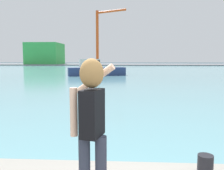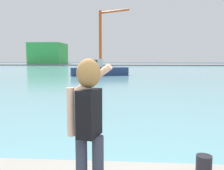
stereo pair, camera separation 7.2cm
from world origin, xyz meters
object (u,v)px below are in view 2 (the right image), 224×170
at_px(boat_moored, 98,70).
at_px(harbor_bollard, 204,167).
at_px(warehouse_left, 49,54).
at_px(person_photographer, 89,116).
at_px(port_crane, 103,32).

bearing_deg(boat_moored, harbor_bollard, -96.23).
bearing_deg(warehouse_left, person_photographer, -70.95).
bearing_deg(warehouse_left, boat_moored, -65.17).
xyz_separation_m(person_photographer, warehouse_left, (-31.09, 90.04, 2.71)).
bearing_deg(person_photographer, warehouse_left, 33.67).
bearing_deg(harbor_bollard, person_photographer, -157.02).
relative_size(harbor_bollard, boat_moored, 0.04).
relative_size(warehouse_left, port_crane, 0.70).
relative_size(person_photographer, port_crane, 0.09).
distance_m(harbor_bollard, warehouse_left, 95.23).
xyz_separation_m(person_photographer, boat_moored, (-4.00, 31.47, -0.87)).
distance_m(person_photographer, boat_moored, 31.74).
relative_size(person_photographer, harbor_bollard, 5.05).
height_order(boat_moored, warehouse_left, warehouse_left).
xyz_separation_m(harbor_bollard, warehouse_left, (-32.66, 89.38, 3.61)).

